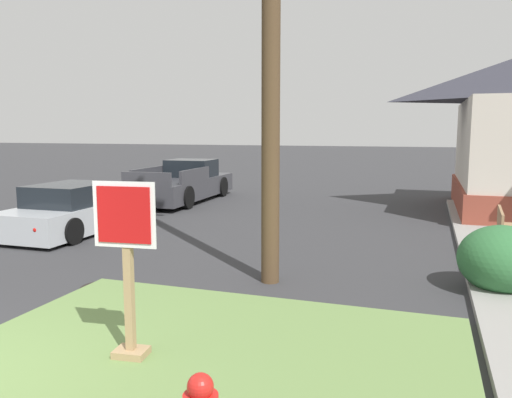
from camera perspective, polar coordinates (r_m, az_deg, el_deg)
name	(u,v)px	position (r m, az deg, el deg)	size (l,w,h in m)	color
grass_corner_patch	(195,369)	(5.77, -6.90, -18.42)	(5.78, 4.80, 0.08)	#668447
stop_sign	(128,275)	(5.74, -14.22, -8.26)	(0.71, 0.32, 1.96)	#A3845B
manhole_cover	(102,287)	(8.86, -16.95, -9.47)	(0.70, 0.70, 0.02)	black
parked_sedan_silver	(76,211)	(13.68, -19.62, -1.27)	(1.95, 4.30, 1.25)	#ADB2B7
pickup_truck_charcoal	(184,184)	(18.77, -8.09, 1.67)	(2.20, 5.65, 1.48)	#38383D
street_bench	(506,228)	(11.56, 26.33, -2.99)	(0.52, 1.58, 0.85)	#93704C
shrub_by_curb	(503,260)	(8.99, 26.02, -6.14)	(1.38, 1.38, 1.09)	#2E6636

